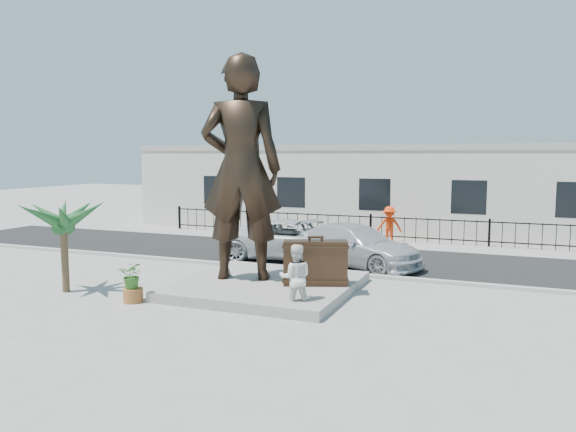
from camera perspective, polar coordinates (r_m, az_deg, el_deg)
name	(u,v)px	position (r m, az deg, el deg)	size (l,w,h in m)	color
ground	(261,304)	(16.03, -2.72, -8.94)	(100.00, 100.00, 0.00)	#9E9991
street	(343,256)	(23.35, 5.56, -4.10)	(40.00, 7.00, 0.01)	black
curb	(314,271)	(20.07, 2.70, -5.64)	(40.00, 0.25, 0.12)	#A5A399
far_sidewalk	(366,242)	(27.16, 7.97, -2.66)	(40.00, 2.50, 0.02)	#9E9991
plinth	(267,286)	(17.51, -2.15, -7.11)	(5.20, 5.20, 0.30)	gray
fence	(371,228)	(27.84, 8.39, -1.22)	(22.00, 0.10, 1.20)	black
building	(389,190)	(31.77, 10.24, 2.57)	(28.00, 7.00, 4.40)	silver
statue	(241,169)	(17.53, -4.79, 4.81)	(2.52, 1.66, 6.92)	black
suitcase	(315,263)	(16.91, 2.80, -4.75)	(1.90, 0.61, 1.34)	#342216
tourist	(296,278)	(15.17, 0.77, -6.27)	(0.88, 0.69, 1.81)	white
car_white	(293,240)	(22.49, 0.48, -2.42)	(2.62, 5.69, 1.58)	silver
car_silver	(355,245)	(21.36, 6.85, -2.97)	(2.17, 5.35, 1.55)	#B1B4B6
worker	(389,226)	(26.47, 10.25, -0.96)	(1.15, 0.66, 1.79)	#F7370D
palm_tree	(66,292)	(18.69, -21.59, -7.16)	(1.80, 1.80, 3.20)	#1B4A21
planter	(133,295)	(16.77, -15.46, -7.77)	(0.56, 0.56, 0.40)	#9D5A29
shrub	(132,275)	(16.64, -15.52, -5.80)	(0.70, 0.61, 0.78)	#2F6420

